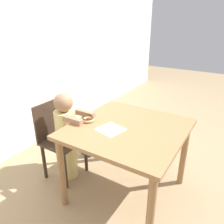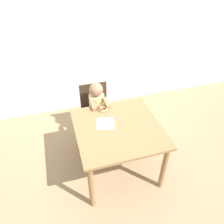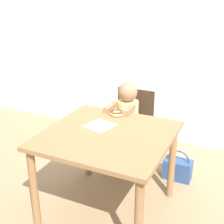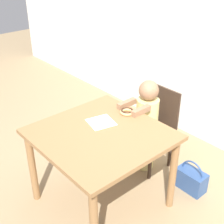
# 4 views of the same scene
# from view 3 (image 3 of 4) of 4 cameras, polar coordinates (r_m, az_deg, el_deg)

# --- Properties ---
(ground_plane) EXTENTS (12.00, 12.00, 0.00)m
(ground_plane) POSITION_cam_3_polar(r_m,az_deg,el_deg) (2.81, -0.71, -17.39)
(ground_plane) COLOR #997F5B
(wall_back) EXTENTS (8.00, 0.05, 2.50)m
(wall_back) POSITION_cam_3_polar(r_m,az_deg,el_deg) (3.65, 9.93, 13.19)
(wall_back) COLOR silver
(wall_back) RESTS_ON ground_plane
(dining_table) EXTENTS (0.97, 0.95, 0.73)m
(dining_table) POSITION_cam_3_polar(r_m,az_deg,el_deg) (2.47, -0.78, -6.06)
(dining_table) COLOR olive
(dining_table) RESTS_ON ground_plane
(chair) EXTENTS (0.39, 0.36, 0.82)m
(chair) POSITION_cam_3_polar(r_m,az_deg,el_deg) (3.20, 3.46, -3.02)
(chair) COLOR #38281E
(chair) RESTS_ON ground_plane
(child_figure) EXTENTS (0.23, 0.39, 0.95)m
(child_figure) POSITION_cam_3_polar(r_m,az_deg,el_deg) (3.08, 2.75, -2.67)
(child_figure) COLOR #E0D17F
(child_figure) RESTS_ON ground_plane
(donut) EXTENTS (0.12, 0.12, 0.04)m
(donut) POSITION_cam_3_polar(r_m,az_deg,el_deg) (2.75, 0.90, -0.20)
(donut) COLOR #DBB270
(donut) RESTS_ON dining_table
(napkin) EXTENTS (0.24, 0.24, 0.00)m
(napkin) POSITION_cam_3_polar(r_m,az_deg,el_deg) (2.55, -2.23, -2.46)
(napkin) COLOR white
(napkin) RESTS_ON dining_table
(handbag) EXTENTS (0.27, 0.15, 0.31)m
(handbag) POSITION_cam_3_polar(r_m,az_deg,el_deg) (3.21, 11.90, -10.07)
(handbag) COLOR #2D4C84
(handbag) RESTS_ON ground_plane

